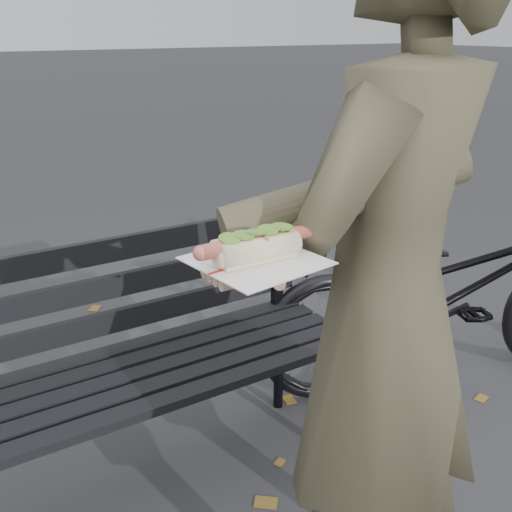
{
  "coord_description": "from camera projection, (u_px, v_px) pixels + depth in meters",
  "views": [
    {
      "loc": [
        -0.54,
        -0.8,
        1.52
      ],
      "look_at": [
        -0.06,
        -0.03,
        1.17
      ],
      "focal_mm": 42.0,
      "sensor_mm": 36.0,
      "label": 1
    }
  ],
  "objects": [
    {
      "name": "park_bench",
      "position": [
        123.0,
        352.0,
        1.96
      ],
      "size": [
        1.5,
        0.44,
        0.88
      ],
      "color": "black",
      "rests_on": "ground"
    },
    {
      "name": "bicycle",
      "position": [
        450.0,
        290.0,
        2.59
      ],
      "size": [
        1.82,
        1.12,
        0.9
      ],
      "primitive_type": "imported",
      "rotation": [
        0.0,
        0.0,
        1.25
      ],
      "color": "black",
      "rests_on": "ground"
    },
    {
      "name": "person",
      "position": [
        385.0,
        313.0,
        1.34
      ],
      "size": [
        0.78,
        0.63,
        1.84
      ],
      "primitive_type": "imported",
      "rotation": [
        0.0,
        0.0,
        3.47
      ],
      "color": "#4A4631",
      "rests_on": "ground"
    },
    {
      "name": "held_hotdog",
      "position": [
        326.0,
        209.0,
        1.11
      ],
      "size": [
        0.63,
        0.31,
        0.2
      ],
      "color": "#4A4631"
    }
  ]
}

